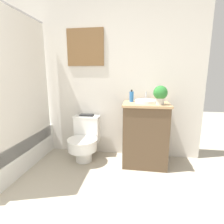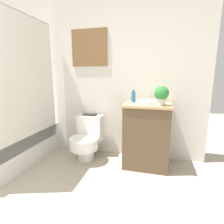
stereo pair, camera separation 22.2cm
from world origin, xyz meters
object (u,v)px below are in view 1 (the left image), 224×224
at_px(toilet, 85,139).
at_px(potted_plant, 160,94).
at_px(sink, 146,101).
at_px(book_on_tank, 87,115).
at_px(soap_bottle, 131,97).

bearing_deg(toilet, potted_plant, -5.47).
xyz_separation_m(sink, book_on_tank, (-0.87, 0.10, -0.24)).
distance_m(sink, book_on_tank, 0.91).
height_order(toilet, book_on_tank, book_on_tank).
bearing_deg(potted_plant, toilet, 174.53).
bearing_deg(book_on_tank, potted_plant, -12.98).
height_order(soap_bottle, book_on_tank, soap_bottle).
height_order(toilet, soap_bottle, soap_bottle).
distance_m(toilet, soap_bottle, 0.92).
bearing_deg(potted_plant, sink, 140.37).
bearing_deg(book_on_tank, soap_bottle, -3.72).
bearing_deg(toilet, soap_bottle, 8.16).
distance_m(toilet, potted_plant, 1.24).
xyz_separation_m(soap_bottle, book_on_tank, (-0.66, 0.04, -0.30)).
bearing_deg(book_on_tank, sink, -6.78).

